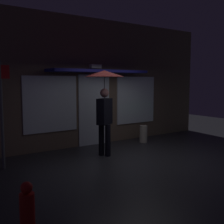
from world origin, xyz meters
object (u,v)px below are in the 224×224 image
object	(u,v)px
fire_hydrant	(27,208)
sidewalk_bollard	(143,134)
person_with_umbrella	(104,92)
street_sign_post	(1,108)

from	to	relation	value
fire_hydrant	sidewalk_bollard	bearing A→B (deg)	33.87
person_with_umbrella	fire_hydrant	world-z (taller)	person_with_umbrella
person_with_umbrella	fire_hydrant	bearing A→B (deg)	-164.76
street_sign_post	sidewalk_bollard	distance (m)	4.65
person_with_umbrella	sidewalk_bollard	size ratio (longest dim) A/B	4.14
street_sign_post	fire_hydrant	bearing A→B (deg)	-98.29
person_with_umbrella	street_sign_post	distance (m)	2.58
sidewalk_bollard	street_sign_post	bearing A→B (deg)	-175.91
street_sign_post	sidewalk_bollard	size ratio (longest dim) A/B	4.46
person_with_umbrella	street_sign_post	size ratio (longest dim) A/B	0.93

